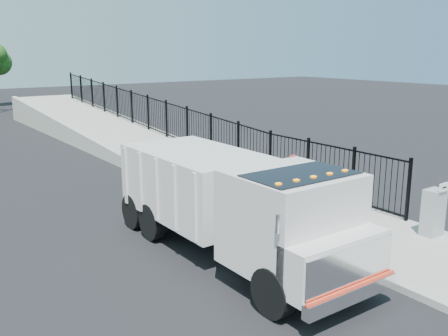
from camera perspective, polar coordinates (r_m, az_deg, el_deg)
ground at (r=14.08m, az=4.84°, el=-7.06°), size 120.00×120.00×0.00m
sidewalk at (r=14.09m, az=16.24°, el=-7.30°), size 3.55×12.00×0.12m
curb at (r=12.71m, az=10.75°, el=-9.18°), size 0.30×12.00×0.16m
ramp at (r=28.56m, az=-12.94°, el=3.12°), size 3.95×24.06×3.19m
iron_fence at (r=25.46m, az=-6.57°, el=4.21°), size 0.10×28.00×1.80m
truck at (r=11.73m, az=1.28°, el=-3.79°), size 2.52×7.48×2.56m
worker at (r=14.25m, az=7.86°, el=-2.26°), size 0.67×0.82×1.95m
utility_cabinet at (r=14.22m, az=22.78°, el=-4.71°), size 0.55×0.40×1.25m
arrow_sign at (r=13.92m, az=23.82°, el=-2.03°), size 0.35×0.04×0.22m
debris at (r=15.96m, az=6.78°, el=-3.96°), size 0.44×0.44×0.11m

